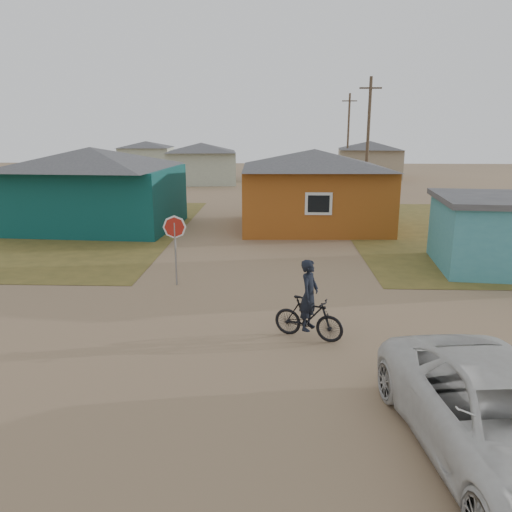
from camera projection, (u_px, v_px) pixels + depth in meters
The scene contains 11 objects.
ground at pixel (250, 340), 11.94m from camera, with size 120.00×120.00×0.00m, color #8D6F51.
house_teal at pixel (93, 187), 24.78m from camera, with size 8.93×7.08×4.00m.
house_yellow at pixel (314, 188), 24.88m from camera, with size 7.72×6.76×3.90m.
house_pale_west at pixel (202, 163), 44.57m from camera, with size 7.04×6.15×3.60m.
house_beige_east at pixel (369, 159), 49.80m from camera, with size 6.95×6.05×3.60m.
house_pale_north at pixel (147, 156), 56.49m from camera, with size 6.28×5.81×3.40m.
utility_pole_near at pixel (368, 140), 31.95m from camera, with size 1.40×0.20×8.00m.
utility_pole_far at pixel (348, 136), 47.39m from camera, with size 1.40×0.20×8.00m.
stop_sign at pixel (175, 234), 15.68m from camera, with size 0.71×0.30×2.27m.
cyclist at pixel (309, 310), 11.86m from camera, with size 1.78×1.15×1.96m.
vehicle at pixel (506, 421), 7.35m from camera, with size 2.44×5.30×1.47m, color silver.
Camera 1 is at (0.54, -11.04, 4.94)m, focal length 35.00 mm.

